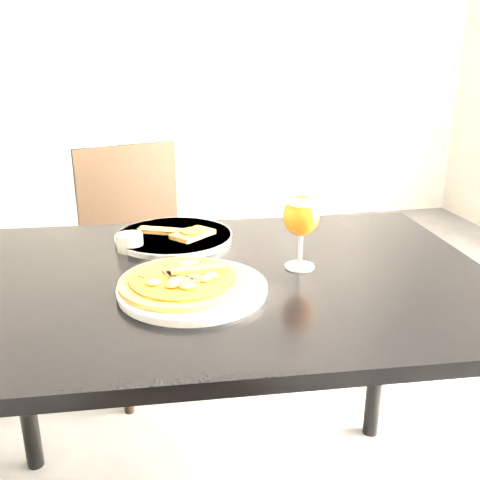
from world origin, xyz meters
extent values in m
cube|color=#BEB4AB|center=(0.00, 3.00, 1.40)|extent=(5.00, 0.04, 2.80)
cube|color=black|center=(0.18, 0.23, 0.73)|extent=(1.25, 0.87, 0.03)
cylinder|color=black|center=(-0.34, 0.61, 0.36)|extent=(0.05, 0.05, 0.72)
cylinder|color=black|center=(0.74, 0.54, 0.36)|extent=(0.05, 0.05, 0.72)
cube|color=black|center=(0.05, 1.02, 0.44)|extent=(0.52, 0.52, 0.04)
cylinder|color=black|center=(-0.05, 0.81, 0.21)|extent=(0.03, 0.03, 0.42)
cylinder|color=black|center=(0.26, 0.92, 0.21)|extent=(0.03, 0.03, 0.42)
cylinder|color=black|center=(-0.15, 1.12, 0.21)|extent=(0.03, 0.03, 0.42)
cylinder|color=black|center=(0.16, 1.23, 0.21)|extent=(0.03, 0.03, 0.42)
cube|color=black|center=(0.00, 1.20, 0.68)|extent=(0.38, 0.15, 0.41)
cylinder|color=white|center=(0.12, 0.15, 0.76)|extent=(0.40, 0.40, 0.02)
cylinder|color=olive|center=(0.10, 0.16, 0.77)|extent=(0.26, 0.26, 0.01)
cylinder|color=#B5540F|center=(0.10, 0.16, 0.78)|extent=(0.21, 0.21, 0.01)
cube|color=#4F3A22|center=(0.13, 0.16, 0.78)|extent=(0.05, 0.03, 0.00)
cube|color=#4F3A22|center=(0.10, 0.20, 0.78)|extent=(0.03, 0.05, 0.00)
cube|color=#4F3A22|center=(0.04, 0.16, 0.78)|extent=(0.05, 0.03, 0.00)
cube|color=#4F3A22|center=(0.10, 0.13, 0.78)|extent=(0.03, 0.05, 0.00)
ellipsoid|color=#DDD848|center=(0.12, 0.17, 0.79)|extent=(0.02, 0.02, 0.01)
ellipsoid|color=#DDD848|center=(0.12, 0.22, 0.79)|extent=(0.02, 0.02, 0.01)
ellipsoid|color=#DDD848|center=(0.09, 0.17, 0.79)|extent=(0.02, 0.02, 0.01)
ellipsoid|color=#DDD848|center=(0.04, 0.18, 0.79)|extent=(0.02, 0.02, 0.01)
ellipsoid|color=#DDD848|center=(0.09, 0.15, 0.79)|extent=(0.02, 0.02, 0.01)
ellipsoid|color=#DDD848|center=(0.08, 0.10, 0.79)|extent=(0.02, 0.02, 0.01)
ellipsoid|color=#DDD848|center=(0.11, 0.14, 0.79)|extent=(0.02, 0.02, 0.01)
ellipsoid|color=#DDD848|center=(0.16, 0.14, 0.79)|extent=(0.02, 0.02, 0.01)
cube|color=#104E0E|center=(0.11, 0.17, 0.78)|extent=(0.01, 0.02, 0.00)
cube|color=#104E0E|center=(0.09, 0.20, 0.78)|extent=(0.01, 0.02, 0.00)
cube|color=#104E0E|center=(0.04, 0.19, 0.78)|extent=(0.02, 0.01, 0.00)
cube|color=#104E0E|center=(0.07, 0.15, 0.78)|extent=(0.02, 0.01, 0.00)
cube|color=#104E0E|center=(0.06, 0.12, 0.78)|extent=(0.01, 0.01, 0.00)
cube|color=#104E0E|center=(0.10, 0.14, 0.78)|extent=(0.00, 0.02, 0.00)
cube|color=#104E0E|center=(0.13, 0.13, 0.78)|extent=(0.01, 0.01, 0.00)
cube|color=#104E0E|center=(0.17, 0.14, 0.78)|extent=(0.02, 0.01, 0.00)
cube|color=#104E0E|center=(0.13, 0.17, 0.78)|extent=(0.02, 0.01, 0.00)
cube|color=olive|center=(0.14, 0.17, 0.79)|extent=(0.12, 0.03, 0.01)
cylinder|color=white|center=(0.11, 0.48, 0.76)|extent=(0.35, 0.35, 0.02)
cube|color=olive|center=(0.08, 0.50, 0.77)|extent=(0.13, 0.08, 0.01)
cube|color=olive|center=(0.16, 0.45, 0.77)|extent=(0.12, 0.12, 0.01)
cylinder|color=#B5540F|center=(0.16, 0.45, 0.78)|extent=(0.06, 0.06, 0.00)
cube|color=olive|center=(0.11, 0.37, 0.75)|extent=(0.10, 0.04, 0.01)
cylinder|color=beige|center=(0.00, 0.42, 0.77)|extent=(0.06, 0.06, 0.04)
cylinder|color=gold|center=(0.00, 0.42, 0.79)|extent=(0.06, 0.06, 0.01)
cylinder|color=#AFB3B8|center=(0.37, 0.24, 0.75)|extent=(0.07, 0.07, 0.00)
cylinder|color=#AFB3B8|center=(0.37, 0.24, 0.79)|extent=(0.01, 0.01, 0.07)
ellipsoid|color=#9B4F0F|center=(0.37, 0.24, 0.87)|extent=(0.08, 0.08, 0.09)
cylinder|color=silver|center=(0.37, 0.24, 0.90)|extent=(0.06, 0.06, 0.02)
camera|label=1|loc=(0.02, -0.83, 1.20)|focal=40.00mm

